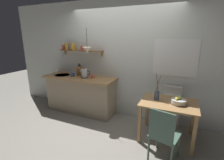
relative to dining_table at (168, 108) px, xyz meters
The scene contains 14 objects.
ground_plane 1.30m from the dining_table, behind, with size 14.00×14.00×0.00m, color gray.
back_wall 1.35m from the dining_table, 145.04° to the left, with size 6.80×0.11×2.70m.
kitchen_counter 2.17m from the dining_table, behind, with size 1.83×0.63×0.92m.
wall_shelf 2.58m from the dining_table, 168.04° to the left, with size 1.19×0.20×0.31m.
dining_table is the anchor object (origin of this frame).
dining_chair_near 0.67m from the dining_table, 89.51° to the right, with size 0.49×0.51×0.89m.
dining_chair_far 0.43m from the dining_table, 89.11° to the left, with size 0.46×0.44×0.90m.
fruit_bowl 0.23m from the dining_table, ahead, with size 0.25×0.25×0.15m.
twig_vase 0.31m from the dining_table, 168.61° to the left, with size 0.10×0.10×0.50m.
electric_kettle 2.02m from the dining_table, behind, with size 0.26×0.18×0.23m.
knife_block 2.27m from the dining_table, 169.36° to the left, with size 0.11×0.17×0.31m.
coffee_mug_by_sink 2.35m from the dining_table, behind, with size 0.14×0.10×0.10m.
coffee_mug_spare 1.83m from the dining_table, behind, with size 0.12×0.08×0.10m.
pendant_lamp 2.08m from the dining_table, behind, with size 0.21×0.21×0.53m.
Camera 1 is at (1.31, -2.93, 1.90)m, focal length 26.20 mm.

